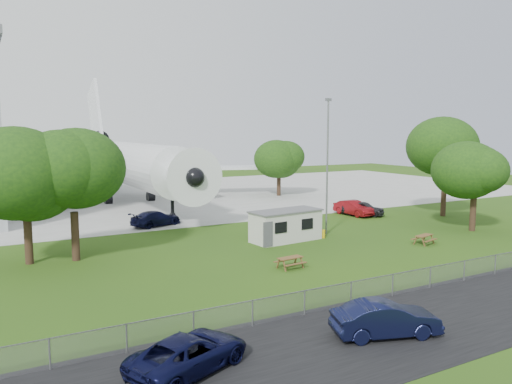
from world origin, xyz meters
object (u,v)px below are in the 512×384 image
picnic_west (290,268)px  airliner (127,162)px  picnic_east (424,244)px  car_centre_sedan (386,319)px  site_cabin (286,225)px

picnic_west → airliner: bearing=86.6°
airliner → picnic_west: (1.11, -37.67, -5.27)m
picnic_east → car_centre_sedan: size_ratio=0.37×
picnic_west → picnic_east: 13.62m
car_centre_sedan → picnic_east: bearing=-33.8°
picnic_west → picnic_east: bearing=-2.0°
airliner → picnic_west: size_ratio=26.52×
airliner → site_cabin: airliner is taller
picnic_west → site_cabin: bearing=54.4°
airliner → picnic_east: 40.11m
car_centre_sedan → site_cabin: bearing=-1.1°
airliner → site_cabin: size_ratio=6.95×
airliner → car_centre_sedan: airliner is taller
car_centre_sedan → airliner: bearing=17.0°
picnic_east → car_centre_sedan: 20.24m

